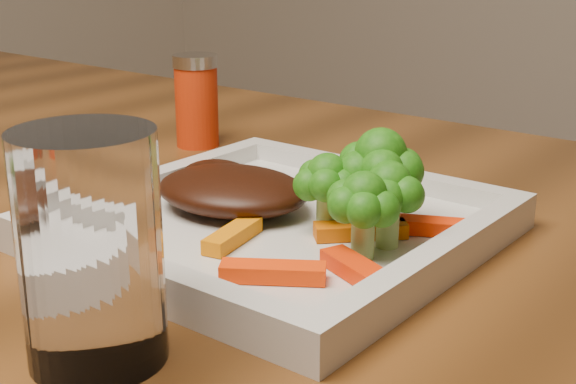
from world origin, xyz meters
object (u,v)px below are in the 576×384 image
Objects in this scene: steak at (233,190)px; spice_shaker at (197,101)px; plate at (277,231)px; drinking_glass at (91,249)px.

spice_shaker reaches higher than steak.
plate is at bearing -2.71° from steak.
plate is at bearing 99.81° from drinking_glass.
spice_shaker is (-0.18, 0.15, 0.02)m from steak.
drinking_glass is at bearing -80.19° from plate.
drinking_glass is (0.08, -0.19, 0.03)m from steak.
spice_shaker is at bearing 127.29° from drinking_glass.
plate is 2.93× the size of spice_shaker.
drinking_glass is at bearing -52.71° from spice_shaker.
steak is at bearing 111.90° from drinking_glass.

